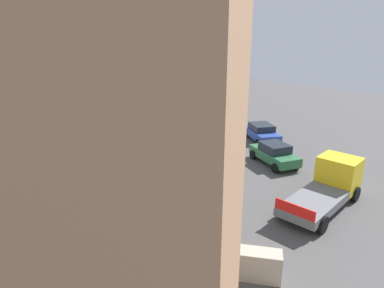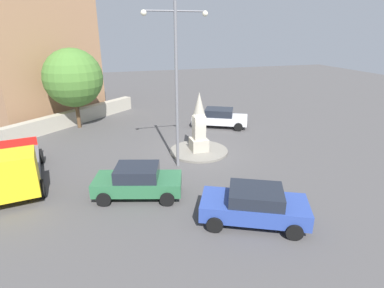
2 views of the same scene
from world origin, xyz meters
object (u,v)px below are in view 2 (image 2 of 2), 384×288
car_green_passing (138,181)px  corner_building (33,58)px  truck_yellow_near_island (15,170)px  monument (199,125)px  streetlamp (176,74)px  car_white_waiting (220,117)px  car_blue_far_side (254,205)px  tree_near_wall (73,78)px

car_green_passing → corner_building: corner_building is taller
truck_yellow_near_island → corner_building: (-0.84, 14.31, 3.89)m
monument → car_green_passing: size_ratio=0.86×
monument → streetlamp: (-1.77, -1.64, 3.35)m
car_white_waiting → monument: bearing=-124.8°
streetlamp → car_blue_far_side: bearing=-75.5°
monument → car_blue_far_side: bearing=-91.5°
streetlamp → tree_near_wall: (-5.62, 9.22, -1.26)m
streetlamp → truck_yellow_near_island: bearing=-176.6°
corner_building → car_green_passing: bearing=-69.2°
streetlamp → truck_yellow_near_island: size_ratio=1.39×
monument → car_green_passing: (-4.35, -4.38, -0.99)m
monument → corner_building: (-10.65, 12.18, 3.17)m
streetlamp → car_green_passing: (-2.57, -2.73, -4.33)m
truck_yellow_near_island → streetlamp: bearing=3.4°
streetlamp → truck_yellow_near_island: streetlamp is taller
car_white_waiting → tree_near_wall: 11.43m
corner_building → streetlamp: bearing=-57.3°
corner_building → tree_near_wall: corner_building is taller
car_blue_far_side → corner_building: size_ratio=0.46×
car_blue_far_side → streetlamp: bearing=104.5°
car_blue_far_side → tree_near_wall: tree_near_wall is taller
corner_building → monument: bearing=-48.8°
monument → tree_near_wall: (-7.40, 7.57, 2.08)m
car_green_passing → corner_building: bearing=110.8°
truck_yellow_near_island → tree_near_wall: 10.38m
monument → car_green_passing: 6.25m
corner_building → tree_near_wall: bearing=-54.8°
monument → truck_yellow_near_island: bearing=-167.8°
streetlamp → car_green_passing: 5.73m
corner_building → tree_near_wall: (3.25, -4.61, -1.09)m
streetlamp → car_white_waiting: (4.97, 6.24, -4.35)m
streetlamp → car_blue_far_side: size_ratio=1.88×
car_green_passing → corner_building: size_ratio=0.43×
tree_near_wall → car_blue_far_side: bearing=-64.8°
streetlamp → monument: bearing=42.8°
car_green_passing → truck_yellow_near_island: 5.92m
monument → streetlamp: streetlamp is taller
streetlamp → corner_building: bearing=122.7°
car_blue_far_side → car_white_waiting: bearing=74.6°
streetlamp → truck_yellow_near_island: 9.02m
car_white_waiting → tree_near_wall: size_ratio=0.76×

